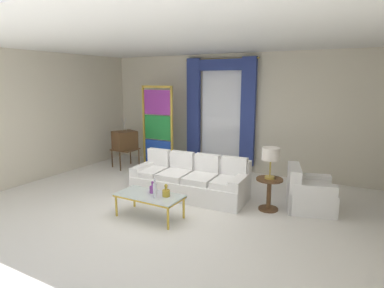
# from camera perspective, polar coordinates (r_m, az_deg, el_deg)

# --- Properties ---
(ground_plane) EXTENTS (16.00, 16.00, 0.00)m
(ground_plane) POSITION_cam_1_polar(r_m,az_deg,el_deg) (6.22, -4.31, -10.95)
(ground_plane) COLOR white
(wall_rear) EXTENTS (8.00, 0.12, 3.00)m
(wall_rear) POSITION_cam_1_polar(r_m,az_deg,el_deg) (8.52, 6.94, 5.47)
(wall_rear) COLOR beige
(wall_rear) RESTS_ON ground
(wall_left) EXTENTS (0.12, 7.00, 3.00)m
(wall_left) POSITION_cam_1_polar(r_m,az_deg,el_deg) (8.76, -22.71, 4.84)
(wall_left) COLOR beige
(wall_left) RESTS_ON ground
(ceiling_slab) EXTENTS (8.00, 7.60, 0.04)m
(ceiling_slab) POSITION_cam_1_polar(r_m,az_deg,el_deg) (6.47, -0.66, 17.23)
(ceiling_slab) COLOR white
(curtained_window) EXTENTS (2.00, 0.17, 2.70)m
(curtained_window) POSITION_cam_1_polar(r_m,az_deg,el_deg) (8.44, 4.96, 7.10)
(curtained_window) COLOR white
(curtained_window) RESTS_ON ground
(couch_white_long) EXTENTS (2.39, 1.05, 0.86)m
(couch_white_long) POSITION_cam_1_polar(r_m,az_deg,el_deg) (6.69, -0.16, -6.51)
(couch_white_long) COLOR white
(couch_white_long) RESTS_ON ground
(coffee_table) EXTENTS (1.16, 0.57, 0.41)m
(coffee_table) POSITION_cam_1_polar(r_m,az_deg,el_deg) (5.68, -7.52, -9.23)
(coffee_table) COLOR silver
(coffee_table) RESTS_ON ground
(bottle_blue_decanter) EXTENTS (0.07, 0.07, 0.33)m
(bottle_blue_decanter) POSITION_cam_1_polar(r_m,az_deg,el_deg) (5.48, -6.55, -8.02)
(bottle_blue_decanter) COLOR silver
(bottle_blue_decanter) RESTS_ON coffee_table
(bottle_crystal_tall) EXTENTS (0.13, 0.13, 0.22)m
(bottle_crystal_tall) POSITION_cam_1_polar(r_m,az_deg,el_deg) (5.53, -4.59, -8.48)
(bottle_crystal_tall) COLOR gold
(bottle_crystal_tall) RESTS_ON coffee_table
(bottle_amber_squat) EXTENTS (0.10, 0.10, 0.21)m
(bottle_amber_squat) POSITION_cam_1_polar(r_m,az_deg,el_deg) (5.72, -6.98, -7.85)
(bottle_amber_squat) COLOR #753384
(bottle_amber_squat) RESTS_ON coffee_table
(vintage_tv) EXTENTS (0.69, 0.74, 1.35)m
(vintage_tv) POSITION_cam_1_polar(r_m,az_deg,el_deg) (8.88, -11.77, 0.52)
(vintage_tv) COLOR brown
(vintage_tv) RESTS_ON ground
(armchair_white) EXTENTS (1.00, 0.99, 0.80)m
(armchair_white) POSITION_cam_1_polar(r_m,az_deg,el_deg) (6.35, 19.70, -8.34)
(armchair_white) COLOR white
(armchair_white) RESTS_ON ground
(stained_glass_divider) EXTENTS (0.95, 0.05, 2.20)m
(stained_glass_divider) POSITION_cam_1_polar(r_m,az_deg,el_deg) (8.66, -6.09, 2.64)
(stained_glass_divider) COLOR gold
(stained_glass_divider) RESTS_ON ground
(peacock_figurine) EXTENTS (0.44, 0.60, 0.50)m
(peacock_figurine) POSITION_cam_1_polar(r_m,az_deg,el_deg) (8.17, -4.81, -3.87)
(peacock_figurine) COLOR beige
(peacock_figurine) RESTS_ON ground
(round_side_table) EXTENTS (0.48, 0.48, 0.59)m
(round_side_table) POSITION_cam_1_polar(r_m,az_deg,el_deg) (6.10, 13.43, -8.10)
(round_side_table) COLOR brown
(round_side_table) RESTS_ON ground
(table_lamp_brass) EXTENTS (0.32, 0.32, 0.57)m
(table_lamp_brass) POSITION_cam_1_polar(r_m,az_deg,el_deg) (5.92, 13.72, -1.94)
(table_lamp_brass) COLOR #B29338
(table_lamp_brass) RESTS_ON round_side_table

